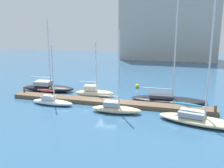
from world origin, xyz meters
TOP-DOWN VIEW (x-y plane):
  - ground_plane at (0.00, 0.00)m, footprint 120.00×120.00m
  - dock_pier at (0.00, 0.00)m, footprint 24.18×1.72m
  - dock_piling_near_end at (-11.69, 0.71)m, footprint 0.28×0.28m
  - dock_piling_far_end at (11.69, -0.71)m, footprint 0.28×0.28m
  - sailboat_0 at (-9.83, 3.45)m, footprint 7.62×3.17m
  - sailboat_1 at (-6.13, -1.97)m, footprint 5.12×1.46m
  - sailboat_2 at (-2.61, 2.63)m, footprint 5.27×2.39m
  - sailboat_3 at (1.74, -2.53)m, footprint 5.38×1.88m
  - sailboat_4 at (6.72, 2.95)m, footprint 9.08×3.12m
  - sailboat_5 at (10.01, -3.37)m, footprint 8.06×3.87m
  - mooring_buoy_yellow at (1.90, 8.84)m, footprint 0.60×0.60m
  - harbor_building_distant at (3.63, 43.84)m, footprint 25.36×9.65m

SIDE VIEW (x-z plane):
  - ground_plane at x=0.00m, z-range 0.00..0.00m
  - dock_pier at x=0.00m, z-range 0.00..0.48m
  - mooring_buoy_yellow at x=1.90m, z-range 0.00..0.60m
  - sailboat_4 at x=6.72m, z-range -6.26..7.21m
  - sailboat_1 at x=-6.13m, z-range -2.97..3.97m
  - sailboat_3 at x=1.74m, z-range -3.79..4.85m
  - sailboat_5 at x=10.01m, z-range -5.81..6.94m
  - sailboat_0 at x=-9.83m, z-range -4.32..5.47m
  - dock_piling_near_end at x=-11.69m, z-range 0.00..1.17m
  - dock_piling_far_end at x=11.69m, z-range 0.00..1.17m
  - sailboat_2 at x=-2.61m, z-range -2.97..4.15m
  - harbor_building_distant at x=3.63m, z-range 0.00..20.68m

